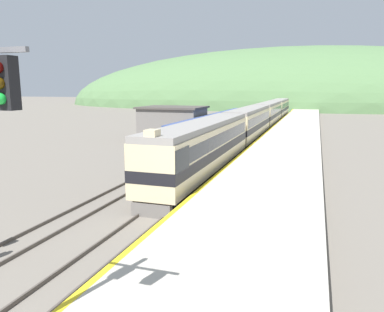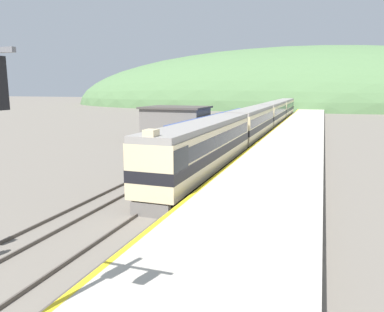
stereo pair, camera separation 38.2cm
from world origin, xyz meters
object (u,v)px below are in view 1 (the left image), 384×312
at_px(siding_train, 220,127).
at_px(carriage_third, 268,114).
at_px(carriage_second, 249,124).
at_px(carriage_fourth, 279,108).
at_px(express_train_lead_car, 203,147).

bearing_deg(siding_train, carriage_third, 78.31).
xyz_separation_m(carriage_second, siding_train, (-4.00, 0.74, -0.60)).
relative_size(carriage_third, siding_train, 0.58).
xyz_separation_m(carriage_second, carriage_fourth, (0.00, 40.14, 0.00)).
bearing_deg(carriage_third, carriage_fourth, 90.00).
relative_size(carriage_fourth, siding_train, 0.58).
height_order(carriage_second, siding_train, carriage_second).
xyz_separation_m(express_train_lead_car, carriage_fourth, (0.00, 60.84, -0.01)).
bearing_deg(siding_train, carriage_fourth, 84.20).
height_order(express_train_lead_car, carriage_third, express_train_lead_car).
relative_size(express_train_lead_car, carriage_third, 1.04).
bearing_deg(carriage_fourth, siding_train, -95.80).
bearing_deg(carriage_second, carriage_third, 90.00).
distance_m(express_train_lead_car, siding_train, 21.82).
relative_size(express_train_lead_car, carriage_fourth, 1.04).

